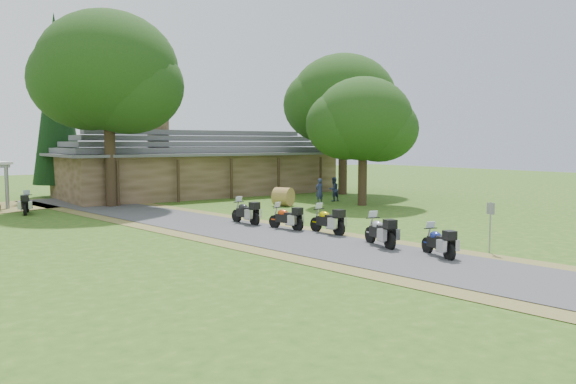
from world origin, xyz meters
TOP-DOWN VIEW (x-y plane):
  - ground at (0.00, 0.00)m, footprint 120.00×120.00m
  - driveway at (-0.50, 4.00)m, footprint 51.95×51.95m
  - lodge at (6.00, 24.00)m, footprint 21.40×9.40m
  - motorcycle_row_a at (1.59, -2.03)m, footprint 1.02×1.75m
  - motorcycle_row_b at (1.36, 0.51)m, footprint 1.07×1.94m
  - motorcycle_row_c at (1.67, 3.95)m, footprint 0.67×1.87m
  - motorcycle_row_d at (0.90, 5.91)m, footprint 0.93×1.82m
  - motorcycle_row_e at (0.35, 8.47)m, footprint 0.74×1.89m
  - motorcycle_carport_b at (-7.35, 18.80)m, footprint 1.06×1.91m
  - person_a at (8.91, 13.40)m, footprint 0.57×0.43m
  - person_b at (10.69, 14.07)m, footprint 0.54×0.39m
  - hay_bale at (6.33, 13.74)m, footprint 1.48×1.43m
  - sign_post at (3.60, -2.66)m, footprint 0.33×0.05m
  - oak_lodge_left at (-2.39, 19.61)m, footprint 8.40×8.40m
  - oak_lodge_right at (14.66, 17.67)m, footprint 7.89×7.89m
  - oak_driveway at (10.56, 11.18)m, footprint 6.06×6.06m
  - cedar_near at (-3.31, 28.08)m, footprint 3.57×3.57m

SIDE VIEW (x-z plane):
  - ground at x=0.00m, z-range 0.00..0.00m
  - driveway at x=-0.50m, z-range 0.00..0.00m
  - motorcycle_row_a at x=1.59m, z-range 0.00..1.14m
  - hay_bale at x=6.33m, z-range 0.00..1.15m
  - motorcycle_row_d at x=0.90m, z-range 0.00..1.19m
  - motorcycle_carport_b at x=-7.35m, z-range 0.00..1.25m
  - motorcycle_row_c at x=1.67m, z-range 0.00..1.26m
  - motorcycle_row_b at x=1.36m, z-range 0.00..1.27m
  - motorcycle_row_e at x=0.35m, z-range 0.00..1.27m
  - sign_post at x=3.60m, z-range 0.00..1.81m
  - person_b at x=10.69m, z-range 0.00..1.87m
  - person_a at x=8.91m, z-range 0.00..1.91m
  - lodge at x=6.00m, z-range 0.00..4.90m
  - oak_driveway at x=10.56m, z-range 0.00..8.65m
  - oak_lodge_right at x=14.66m, z-range 0.00..11.59m
  - cedar_near at x=-3.31m, z-range 0.00..13.07m
  - oak_lodge_left at x=-2.39m, z-range 0.00..13.21m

